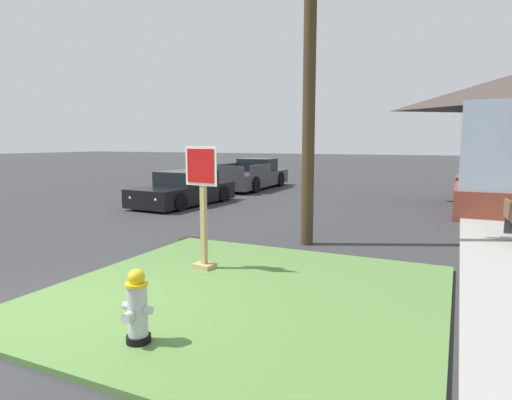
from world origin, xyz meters
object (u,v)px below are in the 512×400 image
Objects in this scene: fire_hydrant at (137,308)px; pickup_truck_charcoal at (252,176)px; manhole_cover at (193,240)px; utility_pole at (310,32)px; stop_sign at (203,211)px; parked_sedan_black at (184,190)px.

pickup_truck_charcoal is at bearing 111.42° from fire_hydrant.
manhole_cover is 5.36m from utility_pole.
utility_pole is at bearing 16.67° from manhole_cover.
stop_sign is 0.49× the size of parked_sedan_black.
fire_hydrant is at bearing -68.58° from pickup_truck_charcoal.
stop_sign is 2.84m from manhole_cover.
parked_sedan_black is at bearing 146.30° from utility_pole.
stop_sign is 0.39× the size of pickup_truck_charcoal.
parked_sedan_black is at bearing 126.36° from manhole_cover.
pickup_truck_charcoal is at bearing 121.64° from utility_pole.
stop_sign is at bearing -52.33° from manhole_cover.
stop_sign reaches higher than manhole_cover.
fire_hydrant reaches higher than manhole_cover.
manhole_cover is 0.12× the size of pickup_truck_charcoal.
utility_pole is at bearing 71.11° from stop_sign.
manhole_cover is 6.09m from parked_sedan_black.
pickup_truck_charcoal reaches higher than parked_sedan_black.
utility_pole reaches higher than stop_sign.
stop_sign is 8.70m from parked_sedan_black.
stop_sign reaches higher than fire_hydrant.
manhole_cover is at bearing -163.33° from utility_pole.
fire_hydrant is 2.98m from stop_sign.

